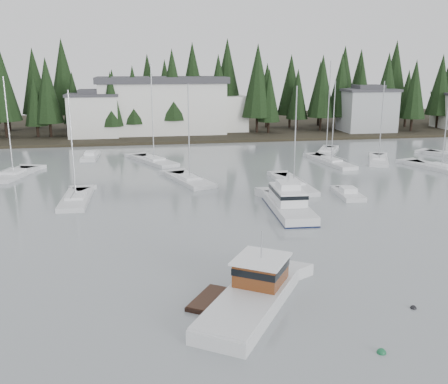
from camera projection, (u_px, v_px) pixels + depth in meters
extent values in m
cube|color=black|center=(182.00, 126.00, 114.44)|extent=(240.00, 54.00, 1.00)
cube|color=silver|center=(94.00, 117.00, 93.24)|extent=(9.00, 7.00, 7.50)
cube|color=#38383D|center=(92.00, 95.00, 92.25)|extent=(9.54, 7.42, 0.50)
cube|color=#38383D|center=(92.00, 92.00, 92.10)|extent=(4.95, 3.85, 0.80)
cube|color=#999EA0|center=(367.00, 111.00, 101.11)|extent=(10.00, 8.00, 8.00)
cube|color=#38383D|center=(368.00, 90.00, 100.05)|extent=(10.60, 8.48, 0.50)
cube|color=#38383D|center=(368.00, 87.00, 99.91)|extent=(5.50, 4.40, 0.80)
cube|color=silver|center=(163.00, 107.00, 97.94)|extent=(24.00, 10.00, 10.00)
cube|color=#38383D|center=(162.00, 80.00, 96.62)|extent=(25.00, 11.00, 1.20)
cube|color=silver|center=(221.00, 113.00, 102.19)|extent=(10.00, 8.00, 7.00)
cube|color=silver|center=(249.00, 308.00, 28.75)|extent=(7.96, 9.85, 1.39)
cube|color=silver|center=(250.00, 296.00, 28.57)|extent=(7.80, 9.65, 0.13)
cube|color=#522510|center=(261.00, 271.00, 30.10)|extent=(3.79, 3.87, 1.50)
cube|color=white|center=(261.00, 259.00, 29.90)|extent=(4.27, 4.37, 0.13)
cube|color=black|center=(261.00, 267.00, 30.03)|extent=(3.87, 3.94, 0.43)
cylinder|color=#A5A8AD|center=(262.00, 244.00, 29.67)|extent=(0.08, 0.08, 1.72)
cube|color=black|center=(207.00, 302.00, 29.82)|extent=(2.95, 3.58, 0.59)
cube|color=silver|center=(288.00, 210.00, 47.85)|extent=(3.64, 10.29, 1.48)
cube|color=black|center=(288.00, 211.00, 47.88)|extent=(3.68, 10.34, 0.20)
cube|color=white|center=(288.00, 195.00, 47.99)|extent=(2.83, 5.40, 1.34)
cube|color=black|center=(288.00, 191.00, 47.91)|extent=(2.90, 5.45, 0.37)
cube|color=white|center=(288.00, 185.00, 47.74)|extent=(2.01, 2.73, 0.60)
cylinder|color=#A5A8AD|center=(288.00, 177.00, 47.56)|extent=(0.10, 0.10, 1.01)
cube|color=silver|center=(14.00, 176.00, 63.03)|extent=(5.12, 8.78, 1.05)
cube|color=white|center=(13.00, 171.00, 62.87)|extent=(2.78, 3.28, 0.30)
cylinder|color=#A5A8AD|center=(8.00, 126.00, 61.43)|extent=(0.14, 0.14, 11.81)
cube|color=silver|center=(441.00, 170.00, 66.70)|extent=(5.67, 10.76, 1.05)
cube|color=white|center=(442.00, 166.00, 66.54)|extent=(2.90, 3.95, 0.30)
cylinder|color=#A5A8AD|center=(447.00, 122.00, 65.09)|extent=(0.14, 0.14, 11.91)
cube|color=silver|center=(331.00, 164.00, 71.15)|extent=(3.74, 10.79, 1.05)
cube|color=white|center=(331.00, 159.00, 70.99)|extent=(2.14, 3.78, 0.30)
cylinder|color=#A5A8AD|center=(333.00, 121.00, 69.65)|extent=(0.14, 0.14, 11.04)
cube|color=silver|center=(326.00, 154.00, 79.14)|extent=(6.61, 9.29, 1.05)
cube|color=white|center=(326.00, 150.00, 78.98)|extent=(3.02, 3.58, 0.30)
cylinder|color=#A5A8AD|center=(329.00, 107.00, 77.31)|extent=(0.14, 0.14, 13.75)
cube|color=silver|center=(190.00, 182.00, 60.03)|extent=(5.54, 9.48, 1.05)
cube|color=white|center=(190.00, 177.00, 59.87)|extent=(2.89, 3.55, 0.30)
cylinder|color=#A5A8AD|center=(189.00, 132.00, 58.53)|extent=(0.14, 0.14, 11.06)
cube|color=silver|center=(154.00, 163.00, 71.92)|extent=(6.89, 10.20, 1.05)
cube|color=white|center=(154.00, 158.00, 71.76)|extent=(3.28, 3.92, 0.30)
cylinder|color=#A5A8AD|center=(152.00, 112.00, 70.13)|extent=(0.14, 0.14, 13.36)
cube|color=silver|center=(293.00, 186.00, 57.95)|extent=(2.79, 10.40, 1.05)
cube|color=white|center=(294.00, 181.00, 57.79)|extent=(1.87, 3.56, 0.30)
cylinder|color=#A5A8AD|center=(295.00, 135.00, 56.46)|extent=(0.14, 0.14, 10.92)
cube|color=silver|center=(76.00, 202.00, 51.37)|extent=(2.91, 8.52, 1.05)
cube|color=white|center=(76.00, 196.00, 51.21)|extent=(1.95, 2.92, 0.30)
cylinder|color=#A5A8AD|center=(72.00, 145.00, 49.90)|extent=(0.14, 0.14, 10.81)
cube|color=silver|center=(378.00, 162.00, 72.43)|extent=(6.10, 9.08, 1.05)
cube|color=white|center=(379.00, 158.00, 72.27)|extent=(2.90, 3.48, 0.30)
cylinder|color=#A5A8AD|center=(382.00, 120.00, 70.94)|extent=(0.14, 0.14, 10.97)
cube|color=silver|center=(348.00, 196.00, 53.38)|extent=(2.55, 5.31, 0.90)
cube|color=white|center=(348.00, 190.00, 53.21)|extent=(1.61, 1.75, 0.55)
cube|color=silver|center=(91.00, 158.00, 75.11)|extent=(2.47, 6.87, 0.90)
cube|color=white|center=(90.00, 153.00, 74.93)|extent=(1.58, 2.23, 0.55)
sphere|color=#145933|center=(381.00, 353.00, 24.45)|extent=(0.47, 0.47, 0.47)
sphere|color=black|center=(413.00, 308.00, 28.91)|extent=(0.38, 0.38, 0.38)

